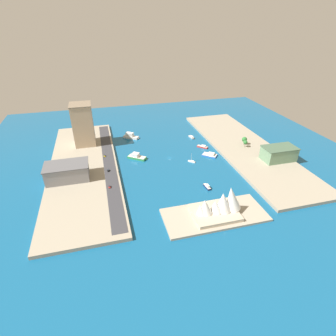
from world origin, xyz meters
name	(u,v)px	position (x,y,z in m)	size (l,w,h in m)	color
ground_plane	(169,158)	(0.00, 0.00, 0.00)	(440.00, 440.00, 0.00)	#145684
quay_west	(244,147)	(-95.62, 0.00, 1.58)	(70.00, 240.00, 3.17)	#9E937F
quay_east	(84,167)	(95.62, 0.00, 1.58)	(70.00, 240.00, 3.17)	#9E937F
peninsula_point	(215,215)	(-8.44, 109.56, 1.00)	(84.51, 36.40, 2.00)	#A89E89
road_strip	(109,163)	(68.72, 0.00, 3.24)	(12.22, 228.00, 0.15)	#38383D
sailboat_small_white	(192,161)	(-21.32, 16.47, 0.90)	(7.74, 7.43, 11.43)	white
catamaran_blue	(210,155)	(-47.29, 7.42, 1.35)	(18.81, 18.03, 3.87)	blue
ferry_green_doubledeck	(137,157)	(36.88, -7.98, 2.32)	(21.81, 19.13, 6.60)	#2D8C4C
tugboat_red	(202,147)	(-47.12, -16.17, 1.28)	(12.50, 12.34, 3.37)	red
patrol_launch_navy	(207,187)	(-18.25, 69.23, 1.40)	(4.12, 12.24, 4.00)	#1E284C
yacht_sleek_gray	(191,137)	(-43.74, -48.45, 1.24)	(5.15, 12.67, 3.21)	#999EA3
ferry_white_commuter	(131,136)	(35.20, -69.07, 2.89)	(21.01, 17.47, 7.63)	silver
warehouse_low_gray	(67,172)	(109.61, 23.20, 11.20)	(41.60, 25.61, 16.00)	gray
apartment_midrise_tan	(83,125)	(92.83, -58.30, 28.55)	(24.98, 26.51, 50.71)	tan
terminal_long_green	(279,153)	(-114.07, 41.21, 10.83)	(36.34, 21.59, 15.27)	slate
suv_black	(108,170)	(70.66, 18.22, 4.10)	(2.14, 4.64, 1.62)	black
pickup_red	(109,187)	(71.76, 49.45, 4.12)	(1.84, 4.41, 1.64)	black
taxi_yellow_cab	(104,156)	(72.63, -16.50, 4.09)	(1.94, 4.81, 1.57)	black
traffic_light_waterfront	(119,173)	(61.21, 32.71, 7.51)	(0.36, 0.36, 6.50)	black
opera_landmark	(220,205)	(-11.98, 109.56, 10.76)	(40.44, 29.57, 25.47)	#BCAD93
park_tree_cluster	(245,140)	(-96.86, -2.65, 9.78)	(8.27, 12.77, 9.96)	brown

